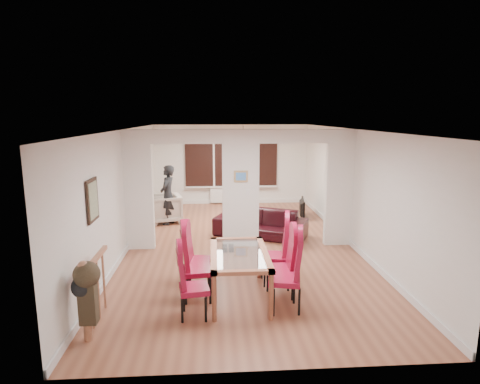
{
  "coord_description": "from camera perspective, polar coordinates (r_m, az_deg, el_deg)",
  "views": [
    {
      "loc": [
        -0.59,
        -8.61,
        2.89
      ],
      "look_at": [
        0.03,
        0.6,
        1.12
      ],
      "focal_mm": 30.0,
      "sensor_mm": 36.0,
      "label": 1
    }
  ],
  "objects": [
    {
      "name": "dining_table",
      "position": [
        6.56,
        -0.1,
        -11.69
      ],
      "size": [
        0.91,
        1.62,
        0.76
      ],
      "primitive_type": null,
      "color": "brown",
      "rests_on": "floor"
    },
    {
      "name": "room_walls",
      "position": [
        8.78,
        0.08,
        0.4
      ],
      "size": [
        5.0,
        9.0,
        2.6
      ],
      "primitive_type": null,
      "color": "silver",
      "rests_on": "floor"
    },
    {
      "name": "sofa",
      "position": [
        9.76,
        2.94,
        -4.45
      ],
      "size": [
        2.36,
        1.67,
        0.64
      ],
      "primitive_type": "imported",
      "rotation": [
        0.0,
        0.0,
        -0.42
      ],
      "color": "black",
      "rests_on": "floor"
    },
    {
      "name": "floor",
      "position": [
        9.11,
        0.08,
        -7.68
      ],
      "size": [
        5.0,
        9.0,
        0.01
      ],
      "primitive_type": "cube",
      "color": "brown",
      "rests_on": "ground"
    },
    {
      "name": "television",
      "position": [
        11.66,
        8.48,
        -2.28
      ],
      "size": [
        0.94,
        0.27,
        0.53
      ],
      "primitive_type": "imported",
      "rotation": [
        0.0,
        0.0,
        1.41
      ],
      "color": "black",
      "rests_on": "floor"
    },
    {
      "name": "dining_chair_lc",
      "position": [
        6.99,
        -5.9,
        -9.12
      ],
      "size": [
        0.46,
        0.46,
        1.02
      ],
      "primitive_type": null,
      "rotation": [
        0.0,
        0.0,
        -0.15
      ],
      "color": "maroon",
      "rests_on": "floor"
    },
    {
      "name": "dining_chair_rb",
      "position": [
        6.57,
        5.72,
        -10.22
      ],
      "size": [
        0.43,
        0.43,
        1.07
      ],
      "primitive_type": null,
      "rotation": [
        0.0,
        0.0,
        -0.0
      ],
      "color": "maroon",
      "rests_on": "floor"
    },
    {
      "name": "stair_newel",
      "position": [
        6.13,
        -19.7,
        -12.3
      ],
      "size": [
        0.4,
        1.2,
        1.1
      ],
      "primitive_type": null,
      "color": "#A06649",
      "rests_on": "floor"
    },
    {
      "name": "bottle",
      "position": [
        11.55,
        1.45,
        -1.89
      ],
      "size": [
        0.07,
        0.07,
        0.27
      ],
      "primitive_type": "cylinder",
      "color": "#143F19",
      "rests_on": "coffee_table"
    },
    {
      "name": "shoes",
      "position": [
        8.77,
        -1.73,
        -8.07
      ],
      "size": [
        0.24,
        0.26,
        0.1
      ],
      "primitive_type": null,
      "color": "black",
      "rests_on": "floor"
    },
    {
      "name": "pendant_light",
      "position": [
        11.97,
        0.44,
        7.29
      ],
      "size": [
        0.36,
        0.36,
        0.36
      ],
      "primitive_type": "sphere",
      "color": "orange",
      "rests_on": "room_walls"
    },
    {
      "name": "wall_poster",
      "position": [
        6.62,
        -20.26,
        -1.1
      ],
      "size": [
        0.04,
        0.52,
        0.67
      ],
      "primitive_type": "cube",
      "color": "gray",
      "rests_on": "room_walls"
    },
    {
      "name": "dining_chair_lb",
      "position": [
        6.46,
        -5.99,
        -10.26
      ],
      "size": [
        0.52,
        0.52,
        1.14
      ],
      "primitive_type": null,
      "rotation": [
        0.0,
        0.0,
        0.14
      ],
      "color": "maroon",
      "rests_on": "floor"
    },
    {
      "name": "coffee_table",
      "position": [
        11.71,
        0.96,
        -2.92
      ],
      "size": [
        1.02,
        0.71,
        0.21
      ],
      "primitive_type": null,
      "rotation": [
        0.0,
        0.0,
        0.29
      ],
      "color": "black",
      "rests_on": "floor"
    },
    {
      "name": "radiator",
      "position": [
        13.28,
        -1.22,
        -0.41
      ],
      "size": [
        1.4,
        0.08,
        0.5
      ],
      "primitive_type": "cube",
      "color": "white",
      "rests_on": "floor"
    },
    {
      "name": "dining_chair_ra",
      "position": [
        6.12,
        6.37,
        -11.47
      ],
      "size": [
        0.55,
        0.55,
        1.15
      ],
      "primitive_type": null,
      "rotation": [
        0.0,
        0.0,
        -0.21
      ],
      "color": "maroon",
      "rests_on": "floor"
    },
    {
      "name": "armchair",
      "position": [
        11.19,
        -10.58,
        -2.3
      ],
      "size": [
        0.99,
        1.01,
        0.77
      ],
      "primitive_type": "imported",
      "rotation": [
        0.0,
        0.0,
        -1.33
      ],
      "color": "#B8A89C",
      "rests_on": "floor"
    },
    {
      "name": "divider_wall",
      "position": [
        8.78,
        0.08,
        0.4
      ],
      "size": [
        5.0,
        0.18,
        2.6
      ],
      "primitive_type": "cube",
      "color": "white",
      "rests_on": "floor"
    },
    {
      "name": "bay_window_blinds",
      "position": [
        13.14,
        -1.25,
        4.76
      ],
      "size": [
        3.0,
        0.08,
        1.8
      ],
      "primitive_type": "cube",
      "color": "black",
      "rests_on": "room_walls"
    },
    {
      "name": "dining_chair_la",
      "position": [
        5.95,
        -6.56,
        -12.79
      ],
      "size": [
        0.47,
        0.47,
        1.03
      ],
      "primitive_type": null,
      "rotation": [
        0.0,
        0.0,
        0.16
      ],
      "color": "maroon",
      "rests_on": "floor"
    },
    {
      "name": "dining_chair_rc",
      "position": [
        7.05,
        4.86,
        -8.47
      ],
      "size": [
        0.51,
        0.51,
        1.13
      ],
      "primitive_type": null,
      "rotation": [
        0.0,
        0.0,
        -0.15
      ],
      "color": "maroon",
      "rests_on": "floor"
    },
    {
      "name": "bowl",
      "position": [
        11.61,
        1.23,
        -2.37
      ],
      "size": [
        0.21,
        0.21,
        0.05
      ],
      "primitive_type": "imported",
      "color": "black",
      "rests_on": "coffee_table"
    },
    {
      "name": "person",
      "position": [
        10.88,
        -10.23,
        -0.42
      ],
      "size": [
        0.66,
        0.52,
        1.6
      ],
      "primitive_type": "imported",
      "rotation": [
        0.0,
        0.0,
        -1.83
      ],
      "color": "black",
      "rests_on": "floor"
    },
    {
      "name": "pillar_photo",
      "position": [
        8.63,
        0.13,
        2.24
      ],
      "size": [
        0.3,
        0.03,
        0.25
      ],
      "primitive_type": "cube",
      "color": "#4C8CD8",
      "rests_on": "divider_wall"
    }
  ]
}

